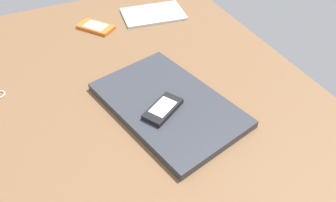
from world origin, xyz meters
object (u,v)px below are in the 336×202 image
(laptop_closed, at_px, (168,104))
(cell_phone_on_desk, at_px, (96,27))
(cell_phone_on_laptop, at_px, (163,109))
(notepad, at_px, (153,14))

(laptop_closed, relative_size, cell_phone_on_desk, 2.82)
(laptop_closed, distance_m, cell_phone_on_laptop, 0.04)
(cell_phone_on_desk, xyz_separation_m, notepad, (0.00, -0.20, -0.00))
(laptop_closed, bearing_deg, cell_phone_on_laptop, 120.65)
(cell_phone_on_laptop, bearing_deg, notepad, -20.91)
(laptop_closed, relative_size, notepad, 1.75)
(cell_phone_on_laptop, xyz_separation_m, notepad, (0.45, -0.17, -0.02))
(cell_phone_on_desk, bearing_deg, laptop_closed, -173.37)
(cell_phone_on_desk, bearing_deg, cell_phone_on_laptop, -176.73)
(cell_phone_on_desk, relative_size, notepad, 0.62)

